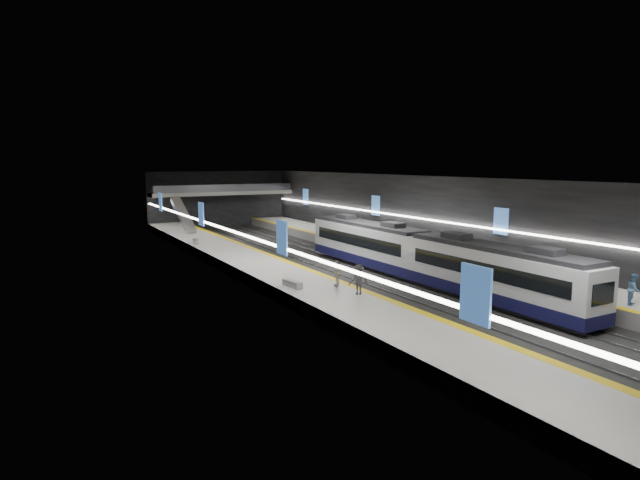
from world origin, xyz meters
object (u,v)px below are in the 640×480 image
bench_left_near (292,284)px  bench_right_far (340,228)px  passenger_right_a (549,273)px  passenger_right_b (634,290)px  train (422,254)px  bench_right_near (553,273)px  escalator (183,215)px  passenger_left_b (358,280)px  passenger_left_a (337,274)px  bench_left_far (195,241)px

bench_left_near → bench_right_far: bearing=46.1°
passenger_right_a → passenger_right_b: size_ratio=0.96×
passenger_right_a → bench_right_far: bearing=4.2°
train → passenger_right_a: bearing=-64.8°
bench_right_far → bench_right_near: bearing=-104.1°
escalator → bench_right_near: bearing=-66.7°
passenger_right_a → passenger_left_b: size_ratio=0.93×
bench_right_near → passenger_left_b: size_ratio=0.93×
train → passenger_left_b: 9.70m
passenger_right_b → bench_left_near: bearing=116.2°
passenger_right_a → passenger_left_b: 13.36m
train → passenger_left_a: 8.83m
bench_left_near → bench_left_far: bench_left_near is taller
train → bench_right_near: size_ratio=16.59×
bench_right_far → passenger_right_a: size_ratio=0.95×
passenger_right_a → passenger_left_b: bearing=81.1°
bench_right_near → passenger_right_a: size_ratio=1.00×
passenger_right_a → passenger_left_a: bearing=71.0°
bench_left_far → passenger_right_b: bearing=-56.2°
bench_right_far → passenger_right_b: 38.35m
bench_left_far → passenger_right_b: (15.78, -36.25, 0.74)m
bench_right_far → passenger_left_a: (-15.67, -25.65, 0.65)m
bench_right_near → passenger_left_a: bearing=141.3°
escalator → passenger_left_b: bearing=-88.0°
bench_right_far → bench_left_near: bearing=-141.1°
bench_left_far → passenger_left_a: (2.97, -23.67, 0.66)m
passenger_left_b → escalator: bearing=-77.6°
train → passenger_right_a: train is taller
bench_left_far → passenger_left_a: bearing=-72.5°
bench_left_near → bench_right_near: size_ratio=0.99×
escalator → passenger_right_b: (14.14, -47.24, -0.96)m
train → bench_left_near: (-11.45, -0.49, -0.98)m
bench_right_near → passenger_left_b: (-15.67, 2.22, 0.75)m
bench_left_near → passenger_left_a: (2.78, -1.17, 0.64)m
bench_left_near → bench_right_far: size_ratio=1.04×
train → escalator: bearing=106.9°
train → passenger_right_a: 9.44m
passenger_left_a → train: bearing=111.2°
bench_left_near → bench_left_far: size_ratio=1.11×
passenger_right_b → train: bearing=83.9°
train → passenger_left_a: bearing=-169.2°
passenger_right_b → passenger_left_a: passenger_right_b is taller
bench_left_far → bench_right_far: bench_right_far is taller
bench_left_far → passenger_right_b: size_ratio=0.86×
bench_left_far → passenger_right_a: 34.34m
passenger_right_a → passenger_right_b: passenger_right_b is taller
bench_left_far → passenger_left_b: (2.97, -26.35, 0.77)m
passenger_right_b → bench_right_far: bearing=63.4°
bench_right_near → bench_right_far: bench_right_near is taller
bench_left_far → bench_right_far: (18.64, 1.98, 0.01)m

